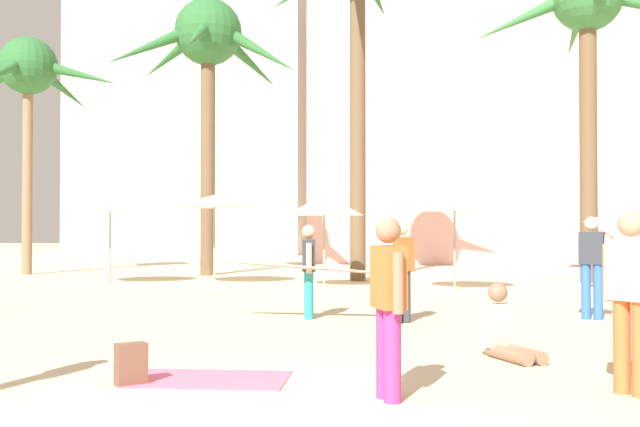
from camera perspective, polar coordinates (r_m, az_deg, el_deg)
The scene contains 18 objects.
ground at distance 6.48m, azimuth -6.94°, elevation -15.23°, with size 120.00×120.00×0.00m, color beige.
hotel_pink at distance 37.62m, azimuth 19.41°, elevation 6.23°, with size 24.44×10.94×12.56m, color beige.
hotel_tower_gray at distance 49.74m, azimuth -8.60°, elevation 12.35°, with size 14.14×10.44×26.10m, color beige.
palm_tree_left at distance 27.40m, azimuth -21.07°, elevation 9.58°, with size 6.23×6.18×7.92m.
palm_tree_center at distance 23.49m, azimuth 19.55°, elevation 13.47°, with size 6.60×6.69×9.16m.
palm_tree_far_right at distance 25.63m, azimuth -8.48°, elevation 12.13°, with size 6.42×6.50×9.10m.
cafe_umbrella_0 at distance 19.70m, azimuth 0.32°, elevation 0.63°, with size 2.07×2.07×2.42m.
cafe_umbrella_1 at distance 19.15m, azimuth 10.10°, elevation 0.82°, with size 2.28×2.28×2.41m.
cafe_umbrella_2 at distance 21.73m, azimuth -15.53°, elevation 0.67°, with size 2.37×2.37×2.43m.
cafe_umbrella_4 at distance 21.06m, azimuth -7.95°, elevation 0.92°, with size 2.54×2.54×2.47m.
beach_towel at distance 8.11m, azimuth -8.46°, elevation -12.26°, with size 1.64×1.00×0.01m, color #EF6684.
backpack at distance 7.99m, azimuth -14.09°, elevation -11.00°, with size 0.35×0.35×0.42m.
person_far_right at distance 12.99m, azimuth -0.94°, elevation -4.08°, with size 3.04×0.87×1.62m.
person_near_right at distance 12.57m, azimuth 6.16°, elevation -4.05°, with size 0.47×0.52×1.68m.
person_mid_left at distance 9.54m, azimuth 13.77°, elevation -8.64°, with size 0.77×0.94×0.90m.
person_far_left at distance 7.02m, azimuth 5.17°, elevation -6.50°, with size 0.37×0.58×1.68m.
person_mid_right at distance 13.79m, azimuth 19.81°, elevation -3.52°, with size 0.60×0.34×1.76m.
person_near_left at distance 7.77m, azimuth 22.39°, elevation -5.65°, with size 0.49×0.50×1.74m.
Camera 1 is at (1.85, -6.00, 1.60)m, focal length 42.45 mm.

